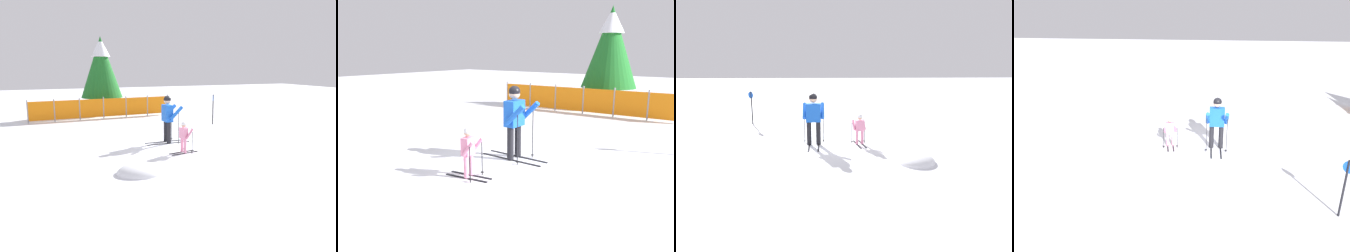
% 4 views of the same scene
% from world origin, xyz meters
% --- Properties ---
extents(ground_plane, '(60.00, 60.00, 0.00)m').
position_xyz_m(ground_plane, '(0.00, 0.00, 0.00)').
color(ground_plane, white).
extents(skier_adult, '(1.62, 0.72, 1.71)m').
position_xyz_m(skier_adult, '(-0.13, 0.25, 1.02)').
color(skier_adult, black).
rests_on(skier_adult, ground_plane).
extents(skier_child, '(0.98, 0.50, 1.02)m').
position_xyz_m(skier_child, '(-0.17, -1.26, 0.59)').
color(skier_child, black).
rests_on(skier_child, ground_plane).
extents(safety_fence, '(7.42, 0.48, 1.12)m').
position_xyz_m(safety_fence, '(-1.31, 6.61, 0.56)').
color(safety_fence, gray).
rests_on(safety_fence, ground_plane).
extents(conifer_far, '(2.35, 2.35, 4.37)m').
position_xyz_m(conifer_far, '(-1.03, 8.53, 2.70)').
color(conifer_far, '#4C3823').
rests_on(conifer_far, ground_plane).
extents(trail_marker, '(0.18, 0.24, 1.40)m').
position_xyz_m(trail_marker, '(3.21, 3.02, 0.87)').
color(trail_marker, black).
rests_on(trail_marker, ground_plane).
extents(snow_mound, '(1.25, 1.07, 0.50)m').
position_xyz_m(snow_mound, '(-2.02, -2.66, 0.00)').
color(snow_mound, white).
rests_on(snow_mound, ground_plane).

